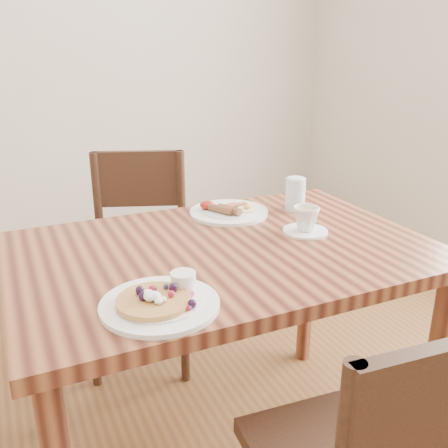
% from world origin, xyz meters
% --- Properties ---
extents(dining_table, '(1.20, 0.80, 0.75)m').
position_xyz_m(dining_table, '(0.00, 0.00, 0.65)').
color(dining_table, brown).
rests_on(dining_table, ground).
extents(chair_far, '(0.54, 0.54, 0.88)m').
position_xyz_m(chair_far, '(-0.07, 0.69, 0.49)').
color(chair_far, '#3C1F15').
rests_on(chair_far, ground).
extents(pancake_plate, '(0.27, 0.27, 0.06)m').
position_xyz_m(pancake_plate, '(-0.28, -0.26, 0.76)').
color(pancake_plate, white).
rests_on(pancake_plate, dining_table).
extents(breakfast_plate, '(0.27, 0.27, 0.04)m').
position_xyz_m(breakfast_plate, '(0.13, 0.26, 0.76)').
color(breakfast_plate, white).
rests_on(breakfast_plate, dining_table).
extents(teacup_saucer, '(0.14, 0.14, 0.08)m').
position_xyz_m(teacup_saucer, '(0.28, -0.00, 0.79)').
color(teacup_saucer, white).
rests_on(teacup_saucer, dining_table).
extents(water_glass, '(0.07, 0.07, 0.11)m').
position_xyz_m(water_glass, '(0.37, 0.21, 0.81)').
color(water_glass, silver).
rests_on(water_glass, dining_table).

